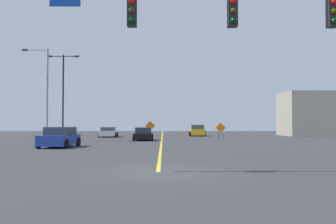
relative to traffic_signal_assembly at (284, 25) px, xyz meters
The scene contains 12 objects.
ground 6.91m from the traffic_signal_assembly, behind, with size 129.63×129.63×0.00m, color #38383A.
road_centre_stripe 36.68m from the traffic_signal_assembly, 97.13° to the left, with size 0.16×72.02×0.01m.
traffic_signal_assembly is the anchor object (origin of this frame).
street_lamp_near_right 25.76m from the traffic_signal_assembly, 126.56° to the left, with size 2.45×0.24×8.72m.
street_lamp_far_right 27.29m from the traffic_signal_assembly, 121.84° to the left, with size 3.14×0.24×8.60m.
construction_sign_median_near 25.92m from the traffic_signal_assembly, 85.94° to the left, with size 1.09×0.15×1.78m.
construction_sign_left_lane 32.82m from the traffic_signal_assembly, 100.58° to the left, with size 1.21×0.23×1.99m.
car_blue_far 18.20m from the traffic_signal_assembly, 131.93° to the left, with size 2.33×4.01×1.45m.
car_black_distant 24.65m from the traffic_signal_assembly, 105.19° to the left, with size 2.04×4.28×1.30m.
car_yellow_near 35.41m from the traffic_signal_assembly, 89.69° to the left, with size 2.10×3.89×1.49m.
car_white_mid 34.12m from the traffic_signal_assembly, 109.29° to the left, with size 2.34×4.58×1.23m.
roadside_building_east 40.21m from the traffic_signal_assembly, 64.20° to the left, with size 10.55×6.45×5.95m.
Camera 1 is at (0.19, -12.61, 1.72)m, focal length 38.13 mm.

